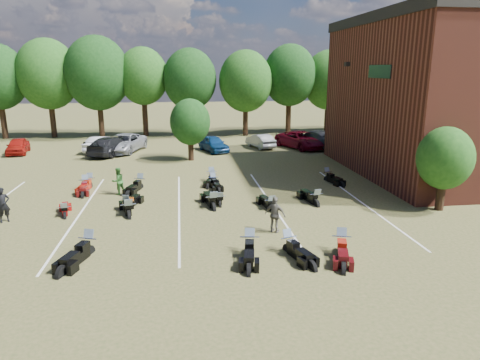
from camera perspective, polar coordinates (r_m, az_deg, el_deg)
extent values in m
plane|color=brown|center=(20.16, 0.49, -6.17)|extent=(160.00, 160.00, 0.00)
imported|color=maroon|center=(42.02, -27.51, 4.04)|extent=(2.16, 4.11, 1.33)
imported|color=silver|center=(40.06, -17.85, 4.59)|extent=(2.93, 4.50, 1.40)
imported|color=gray|center=(39.46, -15.24, 4.76)|extent=(4.08, 6.14, 1.57)
imported|color=black|center=(38.44, -16.81, 4.39)|extent=(3.99, 5.77, 1.55)
imported|color=navy|center=(38.38, -3.55, 4.85)|extent=(2.88, 4.40, 1.39)
imported|color=#9F9F9B|center=(40.28, 2.72, 5.24)|extent=(2.39, 4.11, 1.28)
imported|color=#5B0515|center=(40.37, 8.15, 5.32)|extent=(4.48, 6.11, 1.54)
imported|color=#35353A|center=(41.17, 10.03, 5.46)|extent=(3.91, 5.92, 1.59)
imported|color=black|center=(23.36, -29.05, -2.92)|extent=(0.75, 0.68, 1.72)
imported|color=#2C6325|center=(26.00, -15.96, -0.13)|extent=(0.98, 0.96, 1.60)
imported|color=#625C54|center=(19.24, 4.71, -4.62)|extent=(1.03, 0.89, 1.66)
cube|color=black|center=(32.96, 14.10, 14.76)|extent=(0.30, 0.40, 0.30)
cube|color=black|center=(28.42, 18.09, 13.58)|extent=(0.06, 3.00, 0.80)
cylinder|color=black|center=(51.27, -28.97, 7.03)|extent=(0.58, 0.58, 4.08)
cylinder|color=black|center=(49.71, -23.55, 7.46)|extent=(0.58, 0.58, 4.08)
ellipsoid|color=#1E4C19|center=(49.46, -24.06, 12.39)|extent=(6.00, 6.00, 6.90)
cylinder|color=black|center=(48.62, -17.82, 7.83)|extent=(0.57, 0.58, 4.08)
ellipsoid|color=#1E4C19|center=(48.36, -18.22, 12.88)|extent=(6.00, 6.00, 6.90)
cylinder|color=black|center=(48.03, -11.88, 8.14)|extent=(0.57, 0.58, 4.08)
ellipsoid|color=#1E4C19|center=(47.76, -12.15, 13.26)|extent=(6.00, 6.00, 6.90)
cylinder|color=black|center=(47.95, -5.85, 8.36)|extent=(0.58, 0.58, 4.08)
ellipsoid|color=#1E4C19|center=(47.69, -5.99, 13.49)|extent=(6.00, 6.00, 6.90)
cylinder|color=black|center=(48.40, 0.14, 8.49)|extent=(0.57, 0.58, 4.08)
ellipsoid|color=#1E4C19|center=(48.14, 0.14, 13.58)|extent=(6.00, 6.00, 6.90)
cylinder|color=black|center=(49.35, 5.96, 8.53)|extent=(0.57, 0.58, 4.08)
ellipsoid|color=#1E4C19|center=(49.09, 6.09, 13.52)|extent=(6.00, 6.00, 6.90)
cylinder|color=black|center=(50.77, 11.51, 8.49)|extent=(0.57, 0.58, 4.08)
ellipsoid|color=#1E4C19|center=(50.52, 11.76, 13.33)|extent=(6.00, 6.00, 6.90)
cylinder|color=black|center=(52.64, 16.71, 8.38)|extent=(0.58, 0.58, 4.08)
ellipsoid|color=#1E4C19|center=(52.40, 17.05, 13.04)|extent=(6.00, 6.00, 6.90)
cylinder|color=black|center=(54.89, 21.51, 8.21)|extent=(0.58, 0.58, 4.08)
ellipsoid|color=#1E4C19|center=(54.66, 21.93, 12.68)|extent=(6.00, 6.00, 6.90)
cylinder|color=black|center=(24.53, 25.18, -1.70)|extent=(0.24, 0.24, 1.71)
sphere|color=#1E4C19|center=(24.11, 25.66, 2.65)|extent=(2.80, 2.80, 2.80)
cylinder|color=black|center=(34.71, -6.56, 4.18)|extent=(0.24, 0.24, 1.90)
sphere|color=#1E4C19|center=(34.39, -6.67, 7.70)|extent=(3.20, 3.20, 3.20)
cube|color=silver|center=(23.38, -20.51, -4.16)|extent=(0.10, 14.00, 0.01)
cube|color=silver|center=(22.79, -8.13, -3.83)|extent=(0.10, 14.00, 0.01)
cube|color=silver|center=(23.28, 4.28, -3.32)|extent=(0.10, 14.00, 0.01)
cube|color=silver|center=(24.80, 15.66, -2.71)|extent=(0.10, 14.00, 0.01)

